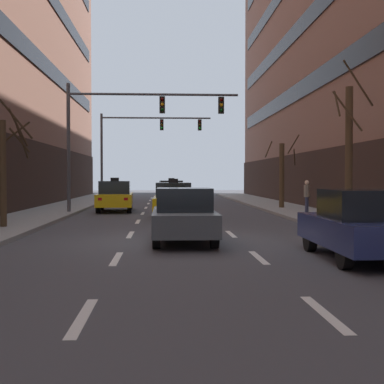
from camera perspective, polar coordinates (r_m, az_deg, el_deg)
ground_plane at (r=15.13m, az=-0.96°, el=-5.46°), size 120.00×120.00×0.00m
lane_stripe_l1_s2 at (r=7.32m, az=-11.80°, el=-13.14°), size 0.16×2.00×0.01m
lane_stripe_l1_s3 at (r=12.19m, az=-8.21°, el=-7.18°), size 0.16×2.00×0.01m
lane_stripe_l1_s4 at (r=17.14m, az=-6.72°, el=-4.62°), size 0.16×2.00×0.01m
lane_stripe_l1_s5 at (r=22.11m, az=-5.90°, el=-3.21°), size 0.16×2.00×0.01m
lane_stripe_l1_s6 at (r=27.09m, az=-5.38°, el=-2.32°), size 0.16×2.00×0.01m
lane_stripe_l1_s7 at (r=32.07m, az=-5.03°, el=-1.71°), size 0.16×2.00×0.01m
lane_stripe_l1_s8 at (r=37.06m, az=-4.77°, el=-1.26°), size 0.16×2.00×0.01m
lane_stripe_l1_s9 at (r=42.06m, az=-4.57°, el=-0.92°), size 0.16×2.00×0.01m
lane_stripe_l1_s10 at (r=47.05m, az=-4.41°, el=-0.65°), size 0.16×2.00×0.01m
lane_stripe_l2_s2 at (r=7.57m, az=14.24°, el=-12.66°), size 0.16×2.00×0.01m
lane_stripe_l2_s3 at (r=12.34m, az=7.25°, el=-7.06°), size 0.16×2.00×0.01m
lane_stripe_l2_s4 at (r=17.24m, az=4.26°, el=-4.58°), size 0.16×2.00×0.01m
lane_stripe_l2_s5 at (r=22.19m, az=2.60°, el=-3.19°), size 0.16×2.00×0.01m
lane_stripe_l2_s6 at (r=27.15m, az=1.55°, el=-2.31°), size 0.16×2.00×0.01m
lane_stripe_l2_s7 at (r=32.13m, az=0.83°, el=-1.70°), size 0.16×2.00×0.01m
lane_stripe_l2_s8 at (r=37.11m, az=0.30°, el=-1.25°), size 0.16×2.00×0.01m
lane_stripe_l2_s9 at (r=42.10m, az=-0.10°, el=-0.91°), size 0.16×2.00×0.01m
lane_stripe_l2_s10 at (r=47.09m, az=-0.42°, el=-0.64°), size 0.16×2.00×0.01m
car_driving_0 at (r=43.46m, az=-2.54°, el=0.19°), size 1.79×4.21×1.58m
taxi_driving_1 at (r=24.18m, az=-2.04°, el=-0.91°), size 1.85×4.33×1.79m
car_driving_2 at (r=14.89m, az=-0.90°, el=-2.60°), size 1.74×4.16×1.56m
taxi_driving_3 at (r=37.99m, az=-2.25°, el=0.02°), size 1.89×4.36×1.80m
taxi_driving_4 at (r=28.70m, az=-8.38°, el=-0.48°), size 2.05×4.50×1.84m
car_parked_1 at (r=12.44m, az=17.80°, el=-3.45°), size 1.81×4.26×1.59m
traffic_signal_0 at (r=26.79m, az=-6.98°, el=7.68°), size 8.63×0.35×6.42m
traffic_signal_1 at (r=40.78m, az=-5.77°, el=5.94°), size 8.49×0.35×6.60m
street_tree_0 at (r=19.41m, az=-19.62°, el=2.71°), size 1.68×1.89×4.62m
street_tree_1 at (r=19.88m, az=16.68°, el=4.16°), size 1.43×1.23×5.82m
street_tree_3 at (r=30.29m, az=9.76°, el=2.00°), size 1.96×1.94×4.12m
pedestrian_1 at (r=24.96m, az=12.37°, el=-0.29°), size 0.34×0.47×1.58m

